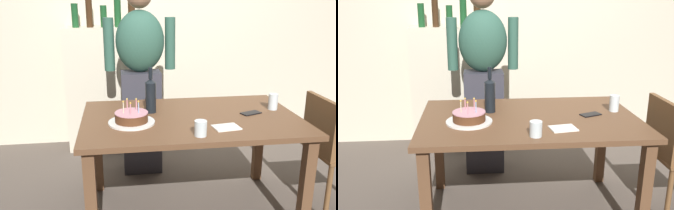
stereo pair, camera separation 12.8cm
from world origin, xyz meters
TOP-DOWN VIEW (x-y plane):
  - ground_plane at (0.00, 0.00)m, footprint 10.00×10.00m
  - back_wall at (0.00, 1.55)m, footprint 5.20×0.10m
  - dining_table at (0.00, 0.00)m, footprint 1.50×0.96m
  - birthday_cake at (-0.42, -0.08)m, footprint 0.31×0.31m
  - water_glass_near at (-0.02, -0.36)m, footprint 0.08×0.08m
  - water_glass_far at (0.63, 0.08)m, footprint 0.07×0.07m
  - wine_bottle at (-0.27, 0.14)m, footprint 0.08×0.08m
  - cell_phone at (0.44, 0.01)m, footprint 0.16×0.12m
  - napkin_stack at (0.18, -0.26)m, footprint 0.18×0.15m
  - person_man_bearded at (-0.30, 0.73)m, footprint 0.61×0.27m
  - dining_chair at (1.01, -0.12)m, footprint 0.42×0.42m
  - shelf_cabinet at (-0.61, 1.33)m, footprint 0.80×0.30m

SIDE VIEW (x-z plane):
  - ground_plane at x=0.00m, z-range 0.00..0.00m
  - dining_chair at x=1.01m, z-range 0.08..0.95m
  - shelf_cabinet at x=-0.61m, z-range -0.13..1.41m
  - dining_table at x=0.00m, z-range 0.27..1.01m
  - cell_phone at x=0.44m, z-range 0.74..0.75m
  - napkin_stack at x=0.18m, z-range 0.74..0.75m
  - birthday_cake at x=-0.42m, z-range 0.69..0.85m
  - water_glass_near at x=-0.02m, z-range 0.74..0.83m
  - water_glass_far at x=0.63m, z-range 0.74..0.86m
  - wine_bottle at x=-0.27m, z-range 0.71..1.03m
  - person_man_bearded at x=-0.30m, z-range 0.04..1.70m
  - back_wall at x=0.00m, z-range 0.00..2.60m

